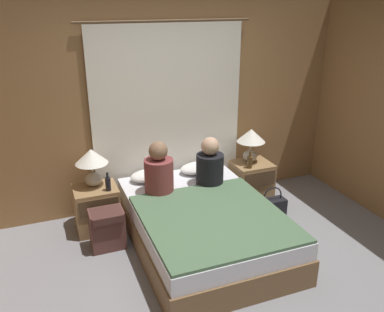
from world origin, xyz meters
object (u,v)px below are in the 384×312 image
Objects in this scene: nightstand_right at (251,181)px; lamp_right at (251,139)px; beer_bottle_on_left_stand at (108,184)px; beer_bottle_on_right_stand at (250,162)px; lamp_left at (92,161)px; person_right_in_bed at (210,165)px; nightstand_left at (97,208)px; backpack_on_floor at (107,227)px; person_left_in_bed at (159,172)px; bed at (203,226)px; pillow_right at (200,168)px; pillow_left at (152,175)px; handbag_on_floor at (272,207)px.

lamp_right is (-0.00, 0.07, 0.55)m from nightstand_right.
beer_bottle_on_right_stand is (1.74, 0.00, -0.00)m from beer_bottle_on_left_stand.
lamp_left is 0.76× the size of person_right_in_bed.
nightstand_right is at bearing 19.88° from person_right_in_bed.
nightstand_left reaches higher than backpack_on_floor.
lamp_left is 1.32m from person_right_in_bed.
person_left_in_bed is 2.88× the size of beer_bottle_on_right_stand.
bed is 0.93m from pillow_right.
nightstand_right reaches higher than backpack_on_floor.
bed is at bearing -35.35° from beer_bottle_on_left_stand.
nightstand_right is 0.87m from person_right_in_bed.
person_left_in_bed reaches higher than backpack_on_floor.
person_left_in_bed reaches higher than pillow_left.
person_right_in_bed is 1.33× the size of backpack_on_floor.
nightstand_left is 1.98m from nightstand_right.
person_right_in_bed is at bearing -30.60° from pillow_left.
person_left_in_bed is 1.49m from handbag_on_floor.
handbag_on_floor is at bearing -1.40° from backpack_on_floor.
nightstand_left is at bearing 137.54° from beer_bottle_on_left_stand.
nightstand_left is 2.06m from lamp_right.
nightstand_left is at bearing -171.87° from pillow_left.
lamp_right is at bearing -1.21° from pillow_left.
backpack_on_floor reaches higher than handbag_on_floor.
lamp_right is at bearing 2.01° from nightstand_left.
nightstand_left is 0.42m from backpack_on_floor.
person_right_in_bed is 2.69× the size of beer_bottle_on_left_stand.
pillow_left is 0.87m from backpack_on_floor.
beer_bottle_on_left_stand is (-1.17, -0.22, 0.08)m from pillow_right.
bed is 1.13m from beer_bottle_on_right_stand.
person_right_in_bed is (-0.71, -0.33, -0.12)m from lamp_right.
lamp_left reaches higher than nightstand_left.
bed is 1.06m from handbag_on_floor.
beer_bottle_on_left_stand reaches higher than bed.
bed is at bearing -69.36° from pillow_left.
nightstand_right is at bearing -2.01° from lamp_left.
person_right_in_bed is at bearing -155.29° from lamp_right.
person_right_in_bed is (0.28, 0.47, 0.47)m from bed.
beer_bottle_on_left_stand is at bearing 144.65° from bed.
lamp_right is 1.34m from pillow_left.
person_right_in_bed is 0.96m from handbag_on_floor.
nightstand_right is 1.19× the size of lamp_left.
pillow_right is at bearing 0.00° from pillow_left.
person_right_in_bed is at bearing -14.29° from lamp_left.
lamp_right is 1.01× the size of backpack_on_floor.
person_right_in_bed is at bearing 7.31° from backpack_on_floor.
lamp_right is 0.74m from pillow_right.
beer_bottle_on_left_stand is 0.49× the size of backpack_on_floor.
nightstand_left is 1.00× the size of nightstand_right.
person_left_in_bed is at bearing -14.34° from beer_bottle_on_left_stand.
nightstand_left is at bearing -90.00° from lamp_left.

